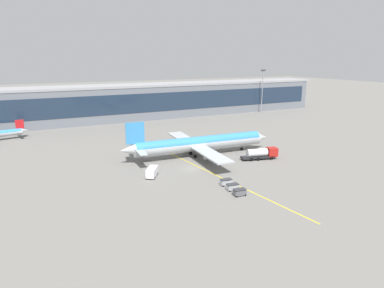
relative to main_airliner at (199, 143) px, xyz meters
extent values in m
plane|color=slate|center=(-7.26, -9.68, -3.79)|extent=(700.00, 700.00, 0.00)
cube|color=yellow|center=(-5.36, -7.68, -3.79)|extent=(10.18, 79.42, 0.01)
cube|color=slate|center=(-5.13, 70.22, 3.94)|extent=(214.79, 17.91, 15.47)
cube|color=#1E2D42|center=(-5.13, 61.21, 4.71)|extent=(208.35, 0.16, 8.66)
cube|color=#99999E|center=(-5.13, 70.22, 12.18)|extent=(219.09, 18.27, 1.00)
cylinder|color=#B2B7BC|center=(0.28, -0.02, -0.15)|extent=(40.48, 6.28, 4.01)
cylinder|color=#388CD1|center=(0.28, -0.02, 0.21)|extent=(39.67, 6.07, 3.85)
cone|color=#B2B7BC|center=(21.81, -1.23, -0.15)|extent=(4.22, 4.03, 3.81)
cone|color=#B2B7BC|center=(-21.45, 1.21, 0.25)|extent=(4.99, 3.67, 3.41)
cube|color=#388CD1|center=(-19.35, 1.09, 4.86)|extent=(5.22, 0.65, 6.01)
cube|color=#B2B7BC|center=(-18.62, 5.07, 0.45)|extent=(2.36, 6.51, 0.24)
cube|color=#B2B7BC|center=(-19.07, -2.93, 0.45)|extent=(2.36, 6.51, 0.24)
cube|color=#B2B7BC|center=(-0.63, 10.52, -0.45)|extent=(5.75, 17.18, 0.40)
cube|color=#B2B7BC|center=(-1.81, -10.38, -0.45)|extent=(5.75, 17.18, 0.40)
cylinder|color=#939399|center=(0.20, 7.42, -1.85)|extent=(3.20, 2.37, 2.20)
cylinder|color=#939399|center=(-0.64, -7.40, -1.85)|extent=(3.20, 2.37, 2.20)
cylinder|color=black|center=(14.77, -0.83, -3.29)|extent=(1.02, 0.46, 1.00)
cylinder|color=slate|center=(14.77, -0.83, -2.47)|extent=(0.20, 0.20, 1.64)
cylinder|color=black|center=(-2.03, 1.92, -3.29)|extent=(1.02, 0.46, 1.00)
cylinder|color=slate|center=(-2.03, 1.92, -2.47)|extent=(0.20, 0.20, 1.64)
cylinder|color=black|center=(-2.24, -1.68, -3.29)|extent=(1.02, 0.46, 1.00)
cylinder|color=slate|center=(-2.24, -1.68, -2.47)|extent=(0.20, 0.20, 1.64)
cube|color=#232326|center=(13.45, -10.89, -3.04)|extent=(10.31, 4.73, 0.50)
cube|color=#B21E19|center=(17.73, -11.90, -1.79)|extent=(3.30, 3.08, 2.50)
cube|color=black|center=(18.96, -12.19, -1.29)|extent=(0.68, 2.28, 1.12)
cylinder|color=silver|center=(13.18, -10.82, -1.69)|extent=(6.34, 3.52, 2.20)
cylinder|color=black|center=(17.46, -10.61, -3.29)|extent=(1.05, 0.57, 1.00)
cylinder|color=black|center=(16.91, -12.93, -3.29)|extent=(1.05, 0.57, 1.00)
cylinder|color=black|center=(13.43, -9.66, -3.29)|extent=(1.05, 0.57, 1.00)
cylinder|color=black|center=(12.89, -11.98, -3.29)|extent=(1.05, 0.57, 1.00)
cylinder|color=black|center=(11.39, -9.18, -3.29)|extent=(1.05, 0.57, 1.00)
cylinder|color=black|center=(10.84, -11.49, -3.29)|extent=(1.05, 0.57, 1.00)
cube|color=white|center=(-18.99, -11.08, -2.49)|extent=(4.46, 5.35, 2.00)
cube|color=black|center=(-18.32, -10.03, -2.14)|extent=(2.53, 2.49, 0.60)
cylinder|color=black|center=(-18.85, -9.10, -3.49)|extent=(0.53, 0.64, 0.60)
cylinder|color=black|center=(-17.25, -10.11, -3.49)|extent=(0.53, 0.64, 0.60)
cylinder|color=black|center=(-20.73, -12.05, -3.49)|extent=(0.53, 0.64, 0.60)
cylinder|color=black|center=(-19.13, -13.07, -3.49)|extent=(0.53, 0.64, 0.60)
cube|color=#595B60|center=(-6.09, -30.42, -3.06)|extent=(2.72, 1.73, 1.10)
cube|color=#333338|center=(-6.09, -30.42, -2.36)|extent=(2.78, 1.76, 0.10)
cylinder|color=black|center=(-7.20, -31.07, -3.61)|extent=(0.37, 0.15, 0.36)
cylinder|color=black|center=(-7.06, -29.58, -3.61)|extent=(0.37, 0.15, 0.36)
cylinder|color=black|center=(-5.13, -31.26, -3.61)|extent=(0.37, 0.15, 0.36)
cylinder|color=black|center=(-4.99, -29.77, -3.61)|extent=(0.37, 0.15, 0.36)
cube|color=#B2B7BC|center=(-5.80, -27.24, -3.06)|extent=(2.72, 1.73, 1.10)
cube|color=#333338|center=(-5.80, -27.24, -2.36)|extent=(2.78, 1.76, 0.10)
cylinder|color=black|center=(-6.91, -27.89, -3.61)|extent=(0.37, 0.15, 0.36)
cylinder|color=black|center=(-6.77, -26.39, -3.61)|extent=(0.37, 0.15, 0.36)
cylinder|color=black|center=(-4.84, -28.08, -3.61)|extent=(0.37, 0.15, 0.36)
cylinder|color=black|center=(-4.70, -26.58, -3.61)|extent=(0.37, 0.15, 0.36)
cube|color=#B2B7BC|center=(-5.51, -24.05, -3.06)|extent=(2.72, 1.73, 1.10)
cube|color=#333338|center=(-5.51, -24.05, -2.36)|extent=(2.78, 1.76, 0.10)
cylinder|color=black|center=(-6.62, -24.70, -3.61)|extent=(0.37, 0.15, 0.36)
cylinder|color=black|center=(-6.48, -23.21, -3.61)|extent=(0.37, 0.15, 0.36)
cylinder|color=black|center=(-4.55, -24.89, -3.61)|extent=(0.37, 0.15, 0.36)
cylinder|color=black|center=(-4.41, -23.40, -3.61)|extent=(0.37, 0.15, 0.36)
cone|color=#B2B7BC|center=(-47.16, 49.98, -1.21)|extent=(2.93, 2.32, 1.86)
cube|color=red|center=(-48.52, 49.73, 1.31)|extent=(2.84, 0.74, 3.29)
cube|color=#B2B7BC|center=(-48.60, 47.48, -1.10)|extent=(1.84, 3.67, 0.14)
cube|color=#B2B7BC|center=(-49.42, 51.79, -1.10)|extent=(1.84, 3.67, 0.14)
cylinder|color=gray|center=(67.91, 58.22, 7.17)|extent=(0.44, 0.44, 21.93)
cube|color=#333338|center=(67.91, 58.22, 18.54)|extent=(2.80, 0.50, 0.80)
camera|label=1|loc=(-44.36, -85.19, 24.77)|focal=31.01mm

